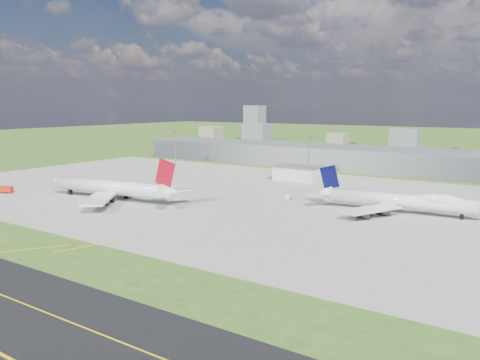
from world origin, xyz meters
The scene contains 21 objects.
ground centered at (0.00, 150.00, 0.00)m, with size 1400.00×1400.00×0.00m, color #2F571B.
apron centered at (10.00, 40.00, 0.04)m, with size 360.00×190.00×0.08m, color gray.
terminal centered at (0.00, 165.00, 7.50)m, with size 300.00×42.00×15.00m, color gray.
ops_building centered at (10.00, 100.00, 4.00)m, with size 26.00×16.00×8.00m, color silver.
mast_west centered at (-100.00, 115.00, 17.71)m, with size 3.50×2.00×25.90m.
mast_center centered at (10.00, 115.00, 17.71)m, with size 3.50×2.00×25.90m.
airliner_red_twin centered at (-36.21, -2.75, 5.73)m, with size 78.42×60.79×21.51m.
airliner_blue_quad centered at (84.95, 44.48, 5.16)m, with size 71.09×55.60×18.56m.
fire_truck centered at (-96.07, -21.19, 1.71)m, with size 8.24×5.72×3.44m.
tug_yellow centered at (-53.17, 2.63, 0.88)m, with size 3.79×3.16×1.67m.
van_white_near centered at (33.06, 43.25, 1.24)m, with size 3.60×5.19×2.44m.
van_white_far centered at (74.95, 34.65, 1.17)m, with size 4.45×2.27×2.30m.
bldg_far_w centered at (-220.00, 320.00, 9.00)m, with size 24.00×20.00×18.00m, color gray.
bldg_w centered at (-140.00, 300.00, 12.00)m, with size 28.00×22.00×24.00m, color slate.
bldg_cw centered at (-60.00, 340.00, 7.00)m, with size 20.00×18.00×14.00m, color gray.
bldg_c centered at (20.00, 310.00, 11.00)m, with size 26.00×20.00×22.00m, color slate.
bldg_tall_w centered at (-180.00, 360.00, 22.00)m, with size 22.00×20.00×44.00m, color slate.
tree_far_w centered at (-200.00, 270.00, 5.18)m, with size 7.20×7.20×8.80m.
tree_w centered at (-110.00, 265.00, 4.86)m, with size 6.75×6.75×8.25m.
tree_c centered at (-20.00, 280.00, 5.84)m, with size 8.10×8.10×9.90m.
tree_e centered at (70.00, 275.00, 5.51)m, with size 7.65×7.65×9.35m.
Camera 1 is at (134.07, -151.90, 44.83)m, focal length 35.00 mm.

